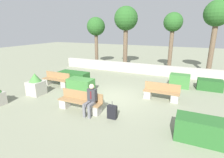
{
  "coord_description": "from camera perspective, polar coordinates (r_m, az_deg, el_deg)",
  "views": [
    {
      "loc": [
        3.64,
        -8.01,
        3.63
      ],
      "look_at": [
        -0.21,
        0.5,
        0.9
      ],
      "focal_mm": 28.0,
      "sensor_mm": 36.0,
      "label": 1
    }
  ],
  "objects": [
    {
      "name": "ground_plane",
      "position": [
        9.52,
        -0.09,
        -6.13
      ],
      "size": [
        60.0,
        60.0,
        0.0
      ],
      "primitive_type": "plane",
      "color": "gray"
    },
    {
      "name": "perimeter_wall",
      "position": [
        14.62,
        9.35,
        3.38
      ],
      "size": [
        14.44,
        0.3,
        0.83
      ],
      "color": "#ADA89E",
      "rests_on": "ground_plane"
    },
    {
      "name": "bench_front",
      "position": [
        8.16,
        -10.37,
        -7.74
      ],
      "size": [
        2.15,
        0.49,
        0.86
      ],
      "color": "#937047",
      "rests_on": "ground_plane"
    },
    {
      "name": "bench_left_side",
      "position": [
        9.51,
        15.74,
        -4.63
      ],
      "size": [
        1.84,
        0.48,
        0.86
      ],
      "rotation": [
        0.0,
        0.0,
        0.17
      ],
      "color": "#937047",
      "rests_on": "ground_plane"
    },
    {
      "name": "bench_right_side",
      "position": [
        11.93,
        -17.78,
        -0.54
      ],
      "size": [
        1.92,
        0.48,
        0.86
      ],
      "rotation": [
        0.0,
        0.0,
        0.05
      ],
      "color": "#937047",
      "rests_on": "ground_plane"
    },
    {
      "name": "person_seated_man",
      "position": [
        7.55,
        -6.97,
        -6.22
      ],
      "size": [
        0.38,
        0.64,
        1.36
      ],
      "color": "slate",
      "rests_on": "ground_plane"
    },
    {
      "name": "hedge_block_near_left",
      "position": [
        11.86,
        21.18,
        -0.55
      ],
      "size": [
        1.2,
        0.72,
        0.84
      ],
      "color": "#3D7A38",
      "rests_on": "ground_plane"
    },
    {
      "name": "hedge_block_near_right",
      "position": [
        10.61,
        -10.2,
        -1.86
      ],
      "size": [
        1.53,
        0.84,
        0.74
      ],
      "color": "#3D7A38",
      "rests_on": "ground_plane"
    },
    {
      "name": "hedge_block_mid_left",
      "position": [
        12.53,
        -12.37,
        0.73
      ],
      "size": [
        2.13,
        0.88,
        0.7
      ],
      "color": "#286028",
      "rests_on": "ground_plane"
    },
    {
      "name": "hedge_block_mid_right",
      "position": [
        12.16,
        29.27,
        -1.65
      ],
      "size": [
        1.41,
        0.79,
        0.64
      ],
      "color": "#235623",
      "rests_on": "ground_plane"
    },
    {
      "name": "hedge_block_far_left",
      "position": [
        6.69,
        27.71,
        -14.61
      ],
      "size": [
        1.77,
        0.79,
        0.8
      ],
      "color": "#286028",
      "rests_on": "ground_plane"
    },
    {
      "name": "planter_corner_left",
      "position": [
        10.69,
        -23.63,
        -1.76
      ],
      "size": [
        0.81,
        0.81,
        1.24
      ],
      "color": "#ADA89E",
      "rests_on": "ground_plane"
    },
    {
      "name": "suitcase",
      "position": [
        7.35,
        0.05,
        -10.74
      ],
      "size": [
        0.39,
        0.21,
        0.78
      ],
      "color": "black",
      "rests_on": "ground_plane"
    },
    {
      "name": "tree_leftmost",
      "position": [
        17.47,
        -5.25,
        16.29
      ],
      "size": [
        1.73,
        1.73,
        4.65
      ],
      "color": "brown",
      "rests_on": "ground_plane"
    },
    {
      "name": "tree_center_left",
      "position": [
        16.66,
        4.57,
        18.59
      ],
      "size": [
        2.13,
        2.13,
        5.53
      ],
      "color": "brown",
      "rests_on": "ground_plane"
    },
    {
      "name": "tree_center_right",
      "position": [
        15.72,
        19.26,
        16.33
      ],
      "size": [
        1.54,
        1.54,
        4.88
      ],
      "color": "brown",
      "rests_on": "ground_plane"
    },
    {
      "name": "tree_rightmost",
      "position": [
        15.74,
        31.07,
        17.21
      ],
      "size": [
        1.92,
        1.92,
        5.65
      ],
      "color": "brown",
      "rests_on": "ground_plane"
    }
  ]
}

